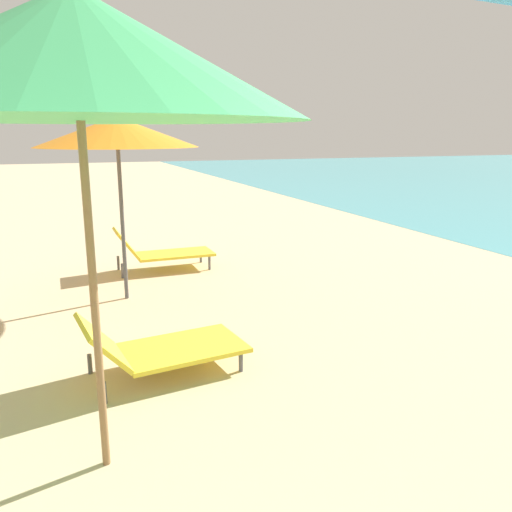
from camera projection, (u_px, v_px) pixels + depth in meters
umbrella_second at (76, 54)px, 2.78m from camera, size 2.56×2.56×2.92m
lounger_second_shoreside at (160, 347)px, 4.56m from camera, size 1.49×0.87×0.58m
umbrella_farthest at (117, 132)px, 6.24m from camera, size 1.96×1.96×2.35m
lounger_farthest_shoreside at (161, 251)px, 8.03m from camera, size 1.50×0.62×0.68m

